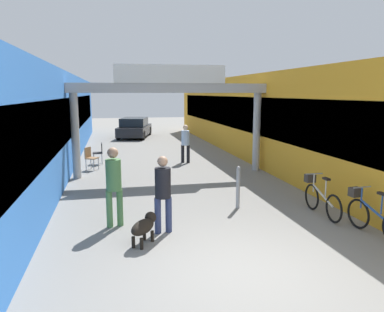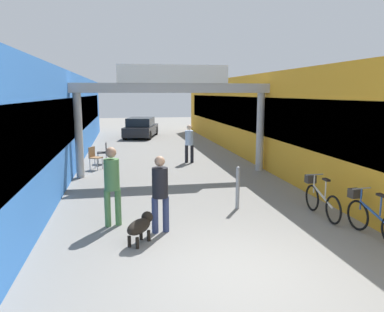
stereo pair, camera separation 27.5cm
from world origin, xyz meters
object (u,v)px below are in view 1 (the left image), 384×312
object	(u,v)px
cafe_chair_wood_nearer	(90,156)
dog_on_leash	(144,226)
pedestrian_carrying_crate	(185,141)
bicycle_silver_second	(320,197)
cafe_chair_black_farther	(99,151)
bollard_post_metal	(238,187)
pedestrian_companion	(114,181)
bicycle_blue_nearest	(372,215)
pedestrian_with_dog	(163,189)
parked_car_black	(135,128)

from	to	relation	value
cafe_chair_wood_nearer	dog_on_leash	bearing A→B (deg)	-79.38
pedestrian_carrying_crate	bicycle_silver_second	world-z (taller)	pedestrian_carrying_crate
cafe_chair_black_farther	bollard_post_metal	bearing A→B (deg)	-62.39
pedestrian_companion	bicycle_blue_nearest	xyz separation A→B (m)	(5.32, -1.64, -0.61)
bollard_post_metal	pedestrian_with_dog	bearing A→B (deg)	-148.33
parked_car_black	pedestrian_carrying_crate	bearing A→B (deg)	-80.79
dog_on_leash	bicycle_silver_second	xyz separation A→B (m)	(4.41, 0.93, 0.07)
pedestrian_carrying_crate	bicycle_blue_nearest	distance (m)	9.28
cafe_chair_black_farther	parked_car_black	world-z (taller)	parked_car_black
pedestrian_companion	dog_on_leash	xyz separation A→B (m)	(0.57, -1.11, -0.68)
pedestrian_companion	bicycle_blue_nearest	distance (m)	5.61
pedestrian_with_dog	pedestrian_carrying_crate	distance (m)	8.19
pedestrian_companion	cafe_chair_black_farther	distance (m)	7.86
bicycle_blue_nearest	cafe_chair_black_farther	xyz separation A→B (m)	(-5.89, 9.47, 0.10)
bicycle_blue_nearest	dog_on_leash	bearing A→B (deg)	173.65
pedestrian_with_dog	dog_on_leash	xyz separation A→B (m)	(-0.45, -0.52, -0.59)
dog_on_leash	cafe_chair_wood_nearer	world-z (taller)	cafe_chair_wood_nearer
cafe_chair_wood_nearer	cafe_chair_black_farther	bearing A→B (deg)	75.61
bollard_post_metal	cafe_chair_wood_nearer	bearing A→B (deg)	124.47
parked_car_black	bicycle_blue_nearest	bearing A→B (deg)	-78.38
bicycle_silver_second	pedestrian_carrying_crate	bearing A→B (deg)	104.38
bicycle_blue_nearest	bollard_post_metal	distance (m)	3.21
bicycle_silver_second	cafe_chair_black_farther	xyz separation A→B (m)	(-5.54, 8.01, 0.10)
dog_on_leash	bicycle_silver_second	size ratio (longest dim) A/B	0.47
dog_on_leash	parked_car_black	distance (m)	18.26
pedestrian_companion	cafe_chair_wood_nearer	size ratio (longest dim) A/B	2.03
cafe_chair_black_farther	cafe_chair_wood_nearer	bearing A→B (deg)	-104.39
bicycle_silver_second	parked_car_black	xyz separation A→B (m)	(-3.51, 17.31, 0.21)
pedestrian_companion	cafe_chair_wood_nearer	world-z (taller)	pedestrian_companion
parked_car_black	bollard_post_metal	bearing A→B (deg)	-84.11
dog_on_leash	parked_car_black	xyz separation A→B (m)	(0.90, 18.24, 0.28)
pedestrian_carrying_crate	bicycle_silver_second	xyz separation A→B (m)	(1.93, -7.52, -0.50)
cafe_chair_wood_nearer	bollard_post_metal	bearing A→B (deg)	-55.53
bicycle_blue_nearest	pedestrian_companion	bearing A→B (deg)	162.86
pedestrian_companion	parked_car_black	distance (m)	17.20
pedestrian_carrying_crate	bollard_post_metal	xyz separation A→B (m)	(0.10, -6.61, -0.37)
bicycle_silver_second	cafe_chair_black_farther	bearing A→B (deg)	124.66
pedestrian_with_dog	pedestrian_companion	distance (m)	1.18
pedestrian_carrying_crate	cafe_chair_wood_nearer	bearing A→B (deg)	-169.31
bollard_post_metal	parked_car_black	bearing A→B (deg)	95.89
dog_on_leash	bicycle_blue_nearest	xyz separation A→B (m)	(4.76, -0.53, 0.07)
pedestrian_with_dog	bicycle_silver_second	distance (m)	4.02
pedestrian_companion	pedestrian_carrying_crate	bearing A→B (deg)	67.42
pedestrian_carrying_crate	parked_car_black	world-z (taller)	pedestrian_carrying_crate
pedestrian_carrying_crate	cafe_chair_black_farther	bearing A→B (deg)	172.26
pedestrian_with_dog	bollard_post_metal	size ratio (longest dim) A/B	1.50
bicycle_blue_nearest	cafe_chair_wood_nearer	world-z (taller)	bicycle_blue_nearest
pedestrian_companion	pedestrian_carrying_crate	distance (m)	7.95
pedestrian_with_dog	dog_on_leash	size ratio (longest dim) A/B	2.10
pedestrian_companion	parked_car_black	xyz separation A→B (m)	(1.46, 17.13, -0.40)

